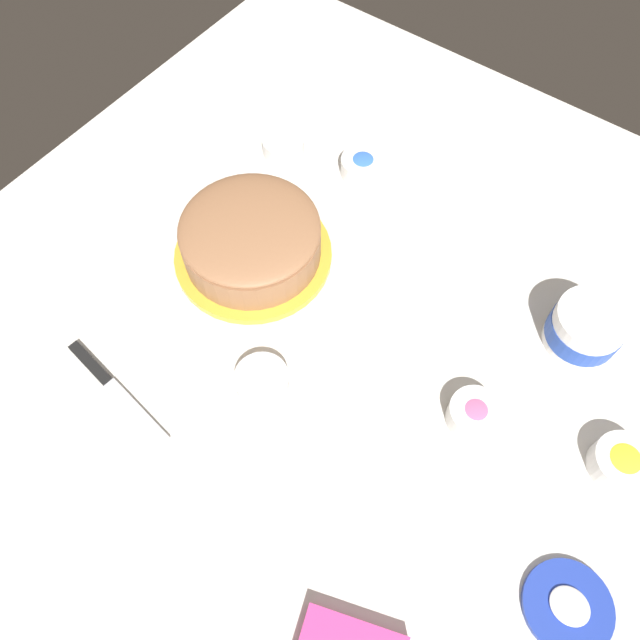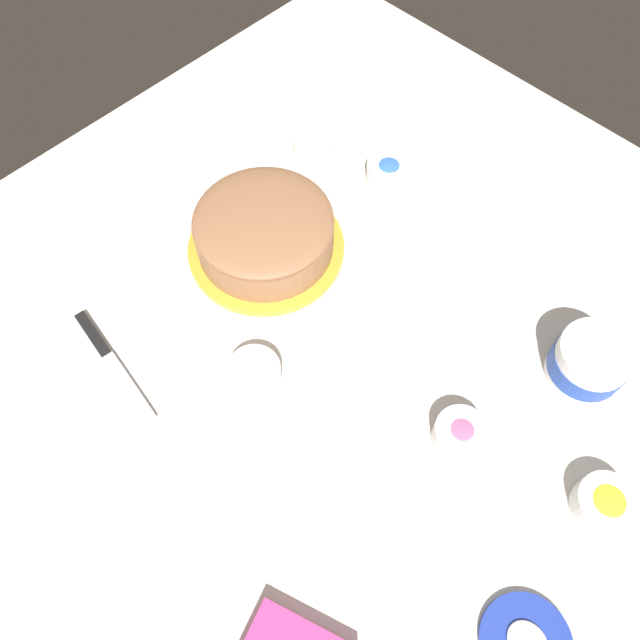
# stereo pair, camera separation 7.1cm
# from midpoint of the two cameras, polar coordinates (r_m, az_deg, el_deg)

# --- Properties ---
(ground_plane) EXTENTS (1.54, 1.54, 0.00)m
(ground_plane) POSITION_cam_midpoint_polar(r_m,az_deg,el_deg) (1.01, 1.61, -5.08)
(ground_plane) COLOR silver
(frosted_cake) EXTENTS (0.28, 0.28, 0.10)m
(frosted_cake) POSITION_cam_midpoint_polar(r_m,az_deg,el_deg) (1.10, -8.12, 7.00)
(frosted_cake) COLOR gold
(frosted_cake) RESTS_ON ground_plane
(frosting_tub) EXTENTS (0.12, 0.12, 0.08)m
(frosting_tub) POSITION_cam_midpoint_polar(r_m,az_deg,el_deg) (1.07, 21.25, -0.80)
(frosting_tub) COLOR white
(frosting_tub) RESTS_ON ground_plane
(frosting_tub_lid) EXTENTS (0.12, 0.12, 0.02)m
(frosting_tub_lid) POSITION_cam_midpoint_polar(r_m,az_deg,el_deg) (0.96, 19.48, -23.46)
(frosting_tub_lid) COLOR #233DAD
(frosting_tub_lid) RESTS_ON ground_plane
(spreading_knife) EXTENTS (0.24, 0.05, 0.01)m
(spreading_knife) POSITION_cam_midpoint_polar(r_m,az_deg,el_deg) (1.06, -20.49, -5.49)
(spreading_knife) COLOR silver
(spreading_knife) RESTS_ON ground_plane
(sprinkle_bowl_yellow) EXTENTS (0.09, 0.09, 0.04)m
(sprinkle_bowl_yellow) POSITION_cam_midpoint_polar(r_m,az_deg,el_deg) (1.02, 23.85, -11.84)
(sprinkle_bowl_yellow) COLOR white
(sprinkle_bowl_yellow) RESTS_ON ground_plane
(sprinkle_bowl_rainbow) EXTENTS (0.08, 0.08, 0.03)m
(sprinkle_bowl_rainbow) POSITION_cam_midpoint_polar(r_m,az_deg,el_deg) (1.28, -4.99, 15.44)
(sprinkle_bowl_rainbow) COLOR white
(sprinkle_bowl_rainbow) RESTS_ON ground_plane
(sprinkle_bowl_orange) EXTENTS (0.09, 0.09, 0.03)m
(sprinkle_bowl_orange) POSITION_cam_midpoint_polar(r_m,az_deg,el_deg) (0.99, -7.34, -5.59)
(sprinkle_bowl_orange) COLOR white
(sprinkle_bowl_orange) RESTS_ON ground_plane
(sprinkle_bowl_blue) EXTENTS (0.08, 0.08, 0.04)m
(sprinkle_bowl_blue) POSITION_cam_midpoint_polar(r_m,az_deg,el_deg) (1.24, 2.20, 13.79)
(sprinkle_bowl_blue) COLOR white
(sprinkle_bowl_blue) RESTS_ON ground_plane
(sprinkle_bowl_pink) EXTENTS (0.08, 0.08, 0.04)m
(sprinkle_bowl_pink) POSITION_cam_midpoint_polar(r_m,az_deg,el_deg) (0.98, 11.78, -8.45)
(sprinkle_bowl_pink) COLOR white
(sprinkle_bowl_pink) RESTS_ON ground_plane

